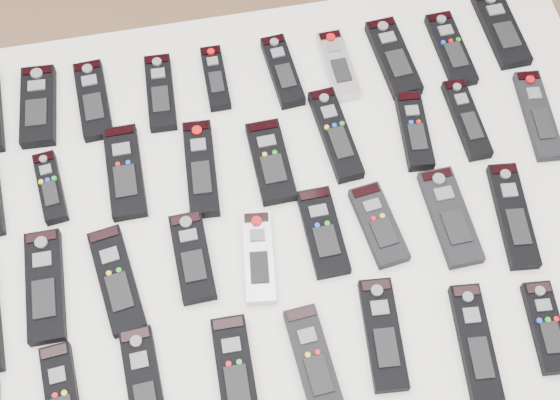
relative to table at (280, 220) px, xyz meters
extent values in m
plane|color=#916B49|center=(-0.15, -0.06, -0.72)|extent=(4.00, 4.00, 0.00)
cube|color=white|center=(0.00, 0.00, 0.04)|extent=(1.25, 0.88, 0.04)
cylinder|color=beige|center=(-0.56, 0.38, -0.35)|extent=(0.04, 0.04, 0.74)
cylinder|color=beige|center=(0.56, 0.38, -0.35)|extent=(0.04, 0.04, 0.74)
cube|color=black|center=(-0.40, 0.28, 0.07)|extent=(0.07, 0.17, 0.02)
cube|color=black|center=(-0.30, 0.28, 0.07)|extent=(0.06, 0.17, 0.02)
cube|color=black|center=(-0.18, 0.27, 0.07)|extent=(0.06, 0.17, 0.02)
cube|color=black|center=(-0.07, 0.28, 0.07)|extent=(0.04, 0.14, 0.02)
cube|color=black|center=(0.06, 0.27, 0.07)|extent=(0.06, 0.16, 0.02)
cube|color=#B7B7BC|center=(0.16, 0.27, 0.07)|extent=(0.05, 0.15, 0.02)
cube|color=black|center=(0.27, 0.27, 0.07)|extent=(0.07, 0.18, 0.02)
cube|color=black|center=(0.39, 0.27, 0.07)|extent=(0.06, 0.17, 0.02)
cube|color=black|center=(0.50, 0.30, 0.07)|extent=(0.07, 0.18, 0.02)
cube|color=black|center=(-0.39, 0.10, 0.07)|extent=(0.05, 0.14, 0.02)
cube|color=black|center=(-0.26, 0.11, 0.07)|extent=(0.06, 0.18, 0.02)
cube|color=black|center=(-0.12, 0.09, 0.07)|extent=(0.06, 0.19, 0.02)
cube|color=black|center=(0.00, 0.08, 0.07)|extent=(0.07, 0.16, 0.02)
cube|color=black|center=(0.12, 0.12, 0.07)|extent=(0.06, 0.19, 0.02)
cube|color=black|center=(0.27, 0.10, 0.07)|extent=(0.06, 0.16, 0.02)
cube|color=black|center=(0.37, 0.11, 0.07)|extent=(0.05, 0.17, 0.02)
cube|color=black|center=(0.50, 0.09, 0.07)|extent=(0.06, 0.19, 0.02)
cube|color=black|center=(-0.40, -0.08, 0.07)|extent=(0.06, 0.19, 0.02)
cube|color=black|center=(-0.29, -0.09, 0.07)|extent=(0.08, 0.19, 0.02)
cube|color=black|center=(-0.16, -0.07, 0.07)|extent=(0.06, 0.16, 0.02)
cube|color=#B7B7BC|center=(-0.05, -0.09, 0.07)|extent=(0.07, 0.17, 0.02)
cube|color=black|center=(0.06, -0.07, 0.07)|extent=(0.06, 0.16, 0.02)
cube|color=black|center=(0.16, -0.07, 0.07)|extent=(0.07, 0.16, 0.02)
cube|color=black|center=(0.28, -0.08, 0.07)|extent=(0.07, 0.18, 0.02)
cube|color=black|center=(0.39, -0.10, 0.07)|extent=(0.07, 0.20, 0.02)
cube|color=black|center=(-0.26, -0.28, 0.07)|extent=(0.06, 0.20, 0.02)
cube|color=black|center=(-0.12, -0.28, 0.07)|extent=(0.06, 0.17, 0.02)
cube|color=black|center=(0.00, -0.28, 0.07)|extent=(0.06, 0.18, 0.02)
cube|color=black|center=(0.12, -0.26, 0.07)|extent=(0.07, 0.19, 0.02)
cube|color=black|center=(0.25, -0.30, 0.07)|extent=(0.07, 0.19, 0.02)
cube|color=black|center=(0.37, -0.30, 0.07)|extent=(0.06, 0.15, 0.02)
camera|label=1|loc=(-0.12, -0.62, 1.25)|focal=50.00mm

